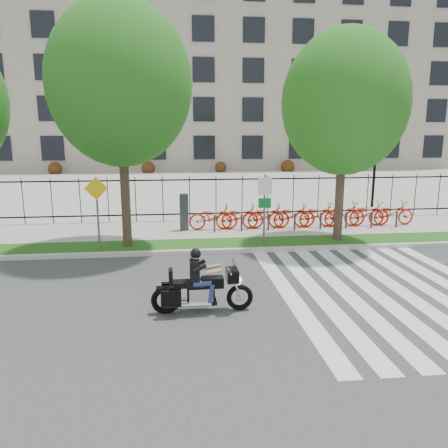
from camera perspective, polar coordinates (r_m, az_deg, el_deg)
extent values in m
plane|color=#37373A|center=(11.15, -2.61, -9.68)|extent=(120.00, 120.00, 0.00)
cube|color=beige|center=(15.01, -3.72, -3.65)|extent=(60.00, 0.20, 0.15)
cube|color=#1F4C13|center=(15.83, -3.87, -2.82)|extent=(60.00, 1.50, 0.15)
cube|color=gray|center=(18.26, -4.26, -0.83)|extent=(60.00, 3.50, 0.15)
cube|color=gray|center=(35.58, -5.45, 5.38)|extent=(80.00, 34.00, 0.10)
cube|color=gray|center=(55.66, -6.14, 18.00)|extent=(60.00, 20.00, 20.00)
cylinder|color=black|center=(24.86, 19.04, 6.46)|extent=(0.14, 0.14, 4.00)
cylinder|color=black|center=(24.77, 19.34, 10.83)|extent=(0.06, 0.70, 0.70)
sphere|color=white|center=(24.62, 18.61, 11.11)|extent=(0.36, 0.36, 0.36)
sphere|color=white|center=(24.92, 20.10, 11.02)|extent=(0.36, 0.36, 0.36)
cylinder|color=#37261E|center=(15.50, -12.80, 4.57)|extent=(0.32, 0.32, 4.09)
ellipsoid|color=#125113|center=(15.46, -13.42, 17.42)|extent=(4.75, 4.75, 5.47)
cylinder|color=#37261E|center=(16.58, 14.88, 4.14)|extent=(0.32, 0.32, 3.63)
ellipsoid|color=#125113|center=(16.47, 15.48, 15.05)|extent=(4.43, 4.43, 5.10)
cube|color=#2D2D33|center=(17.84, -5.24, 1.56)|extent=(0.35, 0.25, 1.50)
imported|color=red|center=(17.95, -1.40, 0.94)|extent=(2.00, 0.70, 1.05)
cylinder|color=#2D2D33|center=(17.49, -1.25, 0.06)|extent=(0.08, 0.08, 0.70)
imported|color=red|center=(18.08, 2.08, 1.01)|extent=(2.00, 0.70, 1.05)
cylinder|color=#2D2D33|center=(17.63, 2.32, 0.14)|extent=(0.08, 0.08, 0.70)
imported|color=red|center=(18.27, 5.49, 1.09)|extent=(2.00, 0.70, 1.05)
cylinder|color=#2D2D33|center=(17.83, 5.81, 0.23)|extent=(0.08, 0.08, 0.70)
imported|color=red|center=(18.53, 8.82, 1.15)|extent=(2.00, 0.70, 1.05)
cylinder|color=#2D2D33|center=(18.09, 9.22, 0.31)|extent=(0.08, 0.08, 0.70)
imported|color=red|center=(18.85, 12.05, 1.21)|extent=(2.00, 0.70, 1.05)
cylinder|color=#2D2D33|center=(18.42, 12.51, 0.38)|extent=(0.08, 0.08, 0.70)
imported|color=red|center=(19.23, 15.16, 1.27)|extent=(2.00, 0.70, 1.05)
cylinder|color=#2D2D33|center=(18.81, 15.68, 0.46)|extent=(0.08, 0.08, 0.70)
imported|color=red|center=(19.66, 18.14, 1.31)|extent=(2.00, 0.70, 1.05)
cylinder|color=#2D2D33|center=(19.25, 18.72, 0.52)|extent=(0.08, 0.08, 0.70)
imported|color=red|center=(20.14, 20.98, 1.36)|extent=(2.00, 0.70, 1.05)
cylinder|color=#2D2D33|center=(19.74, 21.61, 0.59)|extent=(0.08, 0.08, 0.70)
cylinder|color=#59595B|center=(15.51, 5.29, 1.86)|extent=(0.07, 0.07, 2.50)
cube|color=white|center=(15.35, 5.38, 4.96)|extent=(0.50, 0.03, 0.60)
cube|color=#0C6626|center=(15.43, 5.34, 2.74)|extent=(0.45, 0.03, 0.35)
cylinder|color=#59595B|center=(15.42, -16.16, 1.18)|extent=(0.07, 0.07, 2.40)
cube|color=yellow|center=(15.24, -16.38, 4.47)|extent=(0.78, 0.03, 0.78)
torus|color=black|center=(10.38, 2.07, -9.54)|extent=(0.63, 0.12, 0.63)
torus|color=black|center=(10.28, -7.66, -9.85)|extent=(0.67, 0.14, 0.66)
cube|color=black|center=(10.16, 1.07, -6.67)|extent=(0.28, 0.50, 0.27)
cube|color=#26262B|center=(10.10, 1.43, -5.53)|extent=(0.14, 0.46, 0.28)
cube|color=silver|center=(10.25, -3.03, -9.22)|extent=(0.55, 0.31, 0.36)
cube|color=black|center=(10.17, -1.50, -7.59)|extent=(0.50, 0.31, 0.24)
cube|color=black|center=(10.15, -4.87, -7.78)|extent=(0.64, 0.33, 0.13)
cube|color=black|center=(10.08, -6.97, -6.76)|extent=(0.09, 0.31, 0.31)
cube|color=black|center=(9.97, -6.92, -9.64)|extent=(0.46, 0.15, 0.36)
cube|color=black|center=(10.48, -6.89, -8.54)|extent=(0.46, 0.15, 0.36)
cube|color=black|center=(10.04, -3.86, -5.99)|extent=(0.22, 0.37, 0.47)
sphere|color=tan|center=(9.94, -3.73, -4.09)|extent=(0.21, 0.21, 0.21)
sphere|color=black|center=(9.93, -3.73, -3.89)|extent=(0.25, 0.25, 0.25)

